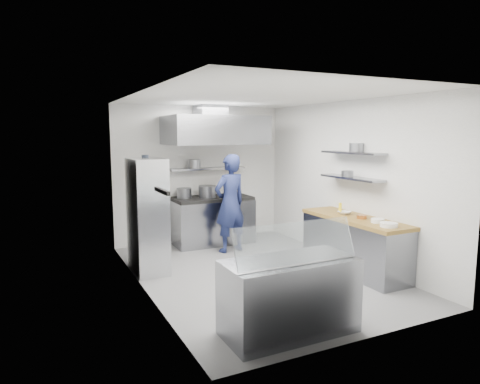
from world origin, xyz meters
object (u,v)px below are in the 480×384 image
gas_range (212,221)px  chef (230,203)px  wire_rack (147,215)px  display_case (289,297)px

gas_range → chef: 0.87m
wire_rack → display_case: 3.05m
chef → display_case: 3.51m
gas_range → chef: bearing=-84.5°
gas_range → wire_rack: bearing=-143.2°
display_case → gas_range: bearing=79.6°
wire_rack → display_case: (0.87, -2.88, -0.50)m
gas_range → display_case: size_ratio=1.07×
display_case → chef: bearing=76.3°
wire_rack → display_case: size_ratio=1.23×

